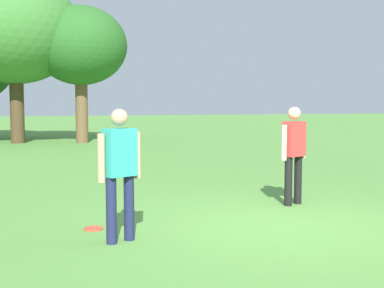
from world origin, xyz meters
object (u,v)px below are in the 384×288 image
frisbee (93,229)px  tree_back_left (81,46)px  person_thrower (120,166)px  tree_slender_mid (15,30)px  person_catcher (294,149)px

frisbee → tree_back_left: size_ratio=0.05×
person_thrower → tree_slender_mid: (-2.02, 16.53, 3.76)m
person_catcher → frisbee: size_ratio=6.33×
person_catcher → frisbee: bearing=-166.5°
tree_slender_mid → person_catcher: bearing=-71.1°
person_thrower → person_catcher: bearing=26.2°
person_thrower → frisbee: person_thrower is taller
frisbee → tree_slender_mid: size_ratio=0.04×
tree_slender_mid → frisbee: bearing=-83.7°
person_thrower → tree_back_left: size_ratio=0.29×
person_catcher → tree_back_left: bearing=99.8°
person_thrower → tree_back_left: bearing=87.9°
person_thrower → frisbee: size_ratio=6.33×
person_catcher → tree_slender_mid: bearing=108.9°
frisbee → tree_slender_mid: 16.59m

